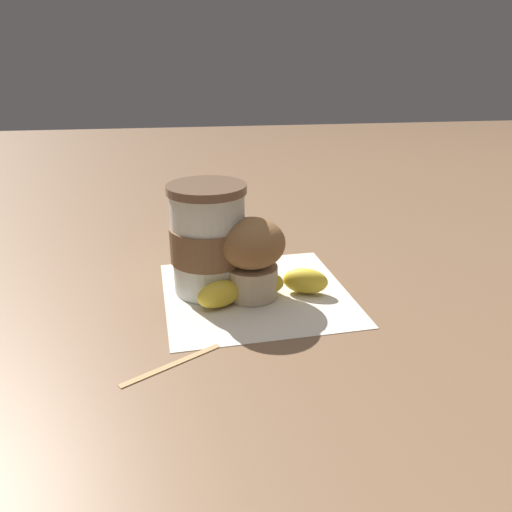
{
  "coord_description": "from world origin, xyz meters",
  "views": [
    {
      "loc": [
        -0.08,
        -0.56,
        0.28
      ],
      "look_at": [
        0.0,
        0.0,
        0.05
      ],
      "focal_mm": 35.0,
      "sensor_mm": 36.0,
      "label": 1
    }
  ],
  "objects_px": {
    "muffin": "(252,254)",
    "banana": "(262,286)",
    "sugar_packet": "(249,241)",
    "coffee_cup": "(208,239)"
  },
  "relations": [
    {
      "from": "muffin",
      "to": "sugar_packet",
      "type": "bearing_deg",
      "value": 83.52
    },
    {
      "from": "sugar_packet",
      "to": "banana",
      "type": "bearing_deg",
      "value": -92.76
    },
    {
      "from": "muffin",
      "to": "banana",
      "type": "height_order",
      "value": "muffin"
    },
    {
      "from": "coffee_cup",
      "to": "sugar_packet",
      "type": "relative_size",
      "value": 2.72
    },
    {
      "from": "banana",
      "to": "sugar_packet",
      "type": "height_order",
      "value": "banana"
    },
    {
      "from": "coffee_cup",
      "to": "muffin",
      "type": "relative_size",
      "value": 1.36
    },
    {
      "from": "coffee_cup",
      "to": "banana",
      "type": "xyz_separation_m",
      "value": [
        0.06,
        -0.04,
        -0.05
      ]
    },
    {
      "from": "coffee_cup",
      "to": "muffin",
      "type": "distance_m",
      "value": 0.06
    },
    {
      "from": "muffin",
      "to": "banana",
      "type": "relative_size",
      "value": 0.59
    },
    {
      "from": "muffin",
      "to": "banana",
      "type": "bearing_deg",
      "value": -37.76
    }
  ]
}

